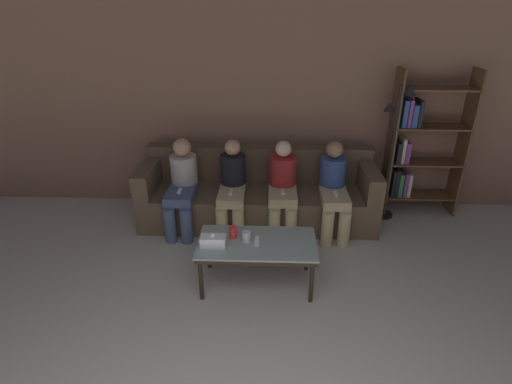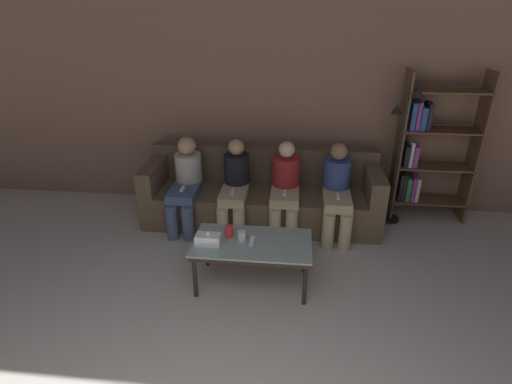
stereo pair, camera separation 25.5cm
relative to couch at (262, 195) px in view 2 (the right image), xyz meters
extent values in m
cube|color=#8C6651|center=(0.00, 0.50, 0.99)|extent=(12.00, 0.06, 2.60)
cube|color=brown|center=(0.00, -0.06, -0.10)|extent=(2.73, 0.85, 0.41)
cube|color=brown|center=(0.00, 0.27, 0.32)|extent=(2.73, 0.20, 0.42)
cube|color=brown|center=(-1.28, -0.06, 0.25)|extent=(0.18, 0.85, 0.29)
cube|color=brown|center=(1.28, -0.06, 0.25)|extent=(0.18, 0.85, 0.29)
cube|color=#8C9E99|center=(0.03, -1.29, 0.14)|extent=(1.07, 0.58, 0.02)
cube|color=#2D2319|center=(0.03, -1.29, 0.11)|extent=(1.04, 0.57, 0.04)
cylinder|color=#2D2319|center=(-0.45, -1.53, -0.11)|extent=(0.04, 0.04, 0.40)
cylinder|color=#2D2319|center=(0.51, -1.53, -0.11)|extent=(0.04, 0.04, 0.40)
cylinder|color=#2D2319|center=(-0.45, -1.05, -0.11)|extent=(0.04, 0.04, 0.40)
cylinder|color=#2D2319|center=(0.51, -1.05, -0.11)|extent=(0.04, 0.04, 0.40)
cylinder|color=silver|center=(-0.06, -1.28, 0.20)|extent=(0.08, 0.08, 0.10)
cylinder|color=red|center=(-0.19, -1.22, 0.20)|extent=(0.07, 0.07, 0.11)
cube|color=white|center=(-0.35, -1.38, 0.20)|extent=(0.22, 0.12, 0.10)
sphere|color=white|center=(-0.35, -1.38, 0.26)|extent=(0.04, 0.04, 0.04)
cube|color=white|center=(0.03, -1.29, 0.16)|extent=(0.04, 0.15, 0.02)
cube|color=brown|center=(1.58, 0.27, 0.57)|extent=(0.02, 0.32, 1.76)
cube|color=brown|center=(2.43, 0.27, 0.57)|extent=(0.02, 0.32, 1.76)
cube|color=brown|center=(2.00, 0.27, -0.09)|extent=(0.85, 0.32, 0.02)
cube|color=#232328|center=(1.65, 0.27, 0.09)|extent=(0.03, 0.24, 0.34)
cube|color=#232328|center=(1.69, 0.27, 0.09)|extent=(0.04, 0.24, 0.34)
cube|color=#38844C|center=(1.75, 0.27, 0.07)|extent=(0.05, 0.24, 0.30)
cube|color=#8E4293|center=(1.80, 0.27, 0.08)|extent=(0.04, 0.24, 0.30)
cube|color=silver|center=(1.85, 0.27, 0.07)|extent=(0.04, 0.24, 0.30)
cube|color=brown|center=(2.00, 0.27, 0.35)|extent=(0.85, 0.32, 0.02)
cube|color=#232328|center=(1.66, 0.27, 0.49)|extent=(0.05, 0.24, 0.25)
cube|color=silver|center=(1.71, 0.27, 0.51)|extent=(0.04, 0.24, 0.30)
cube|color=#8E4293|center=(1.77, 0.27, 0.49)|extent=(0.05, 0.24, 0.25)
cube|color=brown|center=(2.00, 0.27, 0.79)|extent=(0.85, 0.32, 0.02)
cube|color=#33569E|center=(1.66, 0.27, 0.96)|extent=(0.05, 0.24, 0.31)
cube|color=#8E4293|center=(1.72, 0.27, 0.96)|extent=(0.04, 0.24, 0.32)
cube|color=#33569E|center=(1.78, 0.27, 0.93)|extent=(0.06, 0.24, 0.26)
cube|color=#232328|center=(1.84, 0.27, 0.96)|extent=(0.04, 0.24, 0.31)
cube|color=brown|center=(2.00, 0.27, 1.23)|extent=(0.85, 0.32, 0.02)
cylinder|color=black|center=(1.55, 0.12, -0.29)|extent=(0.26, 0.26, 0.02)
cylinder|color=black|center=(1.55, 0.12, 0.50)|extent=(0.03, 0.03, 1.60)
cone|color=black|center=(1.65, 0.12, 1.25)|extent=(0.14, 0.14, 0.12)
cone|color=black|center=(1.47, 0.16, 1.05)|extent=(0.12, 0.12, 0.10)
cylinder|color=#47567A|center=(-0.94, -0.59, -0.10)|extent=(0.13, 0.13, 0.41)
cylinder|color=#47567A|center=(-0.76, -0.59, -0.10)|extent=(0.13, 0.13, 0.41)
cube|color=#47567A|center=(-0.85, -0.35, 0.16)|extent=(0.30, 0.48, 0.10)
cylinder|color=#B7B2A8|center=(-0.85, -0.11, 0.32)|extent=(0.30, 0.30, 0.42)
sphere|color=tan|center=(-0.85, -0.11, 0.63)|extent=(0.21, 0.21, 0.21)
cube|color=white|center=(-0.85, -0.40, 0.22)|extent=(0.04, 0.12, 0.02)
cylinder|color=tan|center=(-0.37, -0.59, -0.10)|extent=(0.13, 0.13, 0.41)
cylinder|color=tan|center=(-0.19, -0.59, -0.10)|extent=(0.13, 0.13, 0.41)
cube|color=tan|center=(-0.28, -0.35, 0.16)|extent=(0.29, 0.48, 0.10)
cylinder|color=black|center=(-0.28, -0.11, 0.33)|extent=(0.29, 0.29, 0.44)
sphere|color=tan|center=(-0.28, -0.11, 0.64)|extent=(0.18, 0.18, 0.18)
cube|color=white|center=(-0.28, -0.40, 0.22)|extent=(0.04, 0.12, 0.02)
cylinder|color=tan|center=(0.19, -0.55, -0.10)|extent=(0.13, 0.13, 0.41)
cylinder|color=tan|center=(0.37, -0.55, -0.10)|extent=(0.13, 0.13, 0.41)
cube|color=tan|center=(0.28, -0.33, 0.16)|extent=(0.31, 0.44, 0.10)
cylinder|color=maroon|center=(0.28, -0.11, 0.32)|extent=(0.31, 0.31, 0.43)
sphere|color=beige|center=(0.28, -0.11, 0.63)|extent=(0.18, 0.18, 0.18)
cube|color=white|center=(0.28, -0.38, 0.22)|extent=(0.04, 0.12, 0.02)
cylinder|color=tan|center=(0.76, -0.61, -0.10)|extent=(0.13, 0.13, 0.41)
cylinder|color=tan|center=(0.94, -0.61, -0.10)|extent=(0.13, 0.13, 0.41)
cube|color=tan|center=(0.85, -0.36, 0.16)|extent=(0.30, 0.50, 0.10)
cylinder|color=#334784|center=(0.85, -0.11, 0.32)|extent=(0.30, 0.30, 0.43)
sphere|color=#997051|center=(0.85, -0.11, 0.63)|extent=(0.19, 0.19, 0.19)
cube|color=white|center=(0.85, -0.41, 0.22)|extent=(0.04, 0.12, 0.02)
camera|label=1|loc=(0.14, -4.35, 2.08)|focal=28.00mm
camera|label=2|loc=(0.39, -4.33, 2.08)|focal=28.00mm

